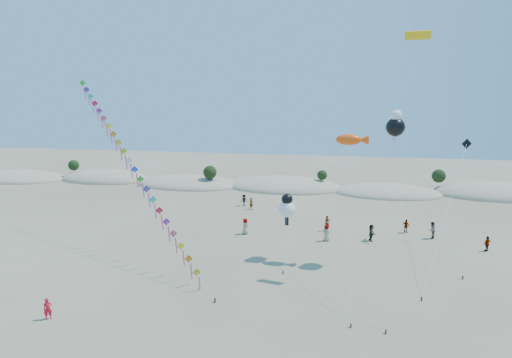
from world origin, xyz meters
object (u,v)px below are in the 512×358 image
object	(u,v)px
parafoil_kite	(417,42)
flyer_foreground	(48,309)
kite_train	(130,162)
fish_kite	(352,140)

from	to	relation	value
parafoil_kite	flyer_foreground	xyz separation A→B (m)	(-25.81, -13.41, -18.80)
kite_train	parafoil_kite	size ratio (longest dim) A/B	1.03
kite_train	parafoil_kite	world-z (taller)	parafoil_kite
kite_train	flyer_foreground	distance (m)	16.14
fish_kite	flyer_foreground	xyz separation A→B (m)	(-21.13, -15.24, -10.50)
kite_train	parafoil_kite	distance (m)	28.04
fish_kite	flyer_foreground	world-z (taller)	fish_kite
fish_kite	kite_train	bearing A→B (deg)	-176.58
kite_train	flyer_foreground	xyz separation A→B (m)	(0.09, -13.97, -8.08)
kite_train	parafoil_kite	xyz separation A→B (m)	(25.90, -0.56, 10.73)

